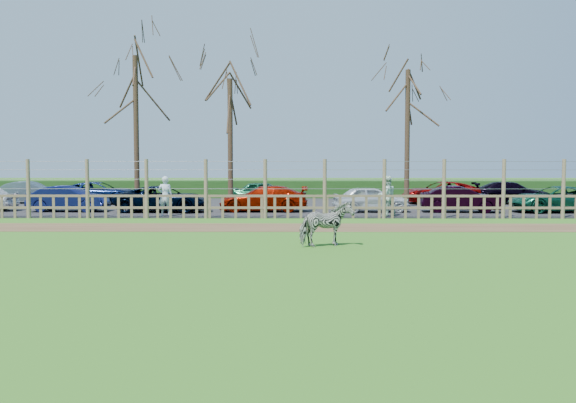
{
  "coord_description": "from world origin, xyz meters",
  "views": [
    {
      "loc": [
        1.17,
        -18.89,
        2.6
      ],
      "look_at": [
        1.0,
        2.5,
        1.1
      ],
      "focal_mm": 40.0,
      "sensor_mm": 36.0,
      "label": 1
    }
  ],
  "objects_px": {
    "car_2": "(163,199)",
    "car_5": "(461,199)",
    "tree_left": "(136,95)",
    "car_12": "(441,192)",
    "car_7": "(30,192)",
    "car_6": "(556,199)",
    "tree_mid": "(230,111)",
    "car_1": "(68,199)",
    "car_4": "(371,199)",
    "zebra": "(326,224)",
    "visitor_b": "(387,196)",
    "car_8": "(99,193)",
    "crow": "(325,226)",
    "visitor_a": "(165,196)",
    "tree_right": "(408,105)",
    "car_10": "(265,192)",
    "car_3": "(264,199)",
    "car_13": "(512,193)"
  },
  "relations": [
    {
      "from": "tree_right",
      "to": "car_1",
      "type": "relative_size",
      "value": 2.02
    },
    {
      "from": "car_1",
      "to": "car_2",
      "type": "height_order",
      "value": "same"
    },
    {
      "from": "car_5",
      "to": "car_13",
      "type": "distance_m",
      "value": 6.73
    },
    {
      "from": "car_3",
      "to": "car_13",
      "type": "bearing_deg",
      "value": 111.27
    },
    {
      "from": "crow",
      "to": "car_8",
      "type": "bearing_deg",
      "value": 135.47
    },
    {
      "from": "crow",
      "to": "car_8",
      "type": "distance_m",
      "value": 16.43
    },
    {
      "from": "car_3",
      "to": "car_4",
      "type": "relative_size",
      "value": 1.17
    },
    {
      "from": "tree_mid",
      "to": "car_8",
      "type": "height_order",
      "value": "tree_mid"
    },
    {
      "from": "car_2",
      "to": "car_7",
      "type": "xyz_separation_m",
      "value": [
        -8.48,
        5.55,
        0.0
      ]
    },
    {
      "from": "car_5",
      "to": "car_6",
      "type": "height_order",
      "value": "same"
    },
    {
      "from": "visitor_a",
      "to": "car_7",
      "type": "distance_m",
      "value": 11.83
    },
    {
      "from": "car_3",
      "to": "car_5",
      "type": "bearing_deg",
      "value": 88.75
    },
    {
      "from": "tree_left",
      "to": "car_3",
      "type": "relative_size",
      "value": 1.9
    },
    {
      "from": "visitor_b",
      "to": "car_2",
      "type": "relative_size",
      "value": 0.4
    },
    {
      "from": "visitor_b",
      "to": "car_8",
      "type": "xyz_separation_m",
      "value": [
        -14.63,
        6.98,
        -0.26
      ]
    },
    {
      "from": "car_3",
      "to": "zebra",
      "type": "bearing_deg",
      "value": 12.22
    },
    {
      "from": "car_12",
      "to": "visitor_b",
      "type": "bearing_deg",
      "value": -35.67
    },
    {
      "from": "tree_mid",
      "to": "car_5",
      "type": "xyz_separation_m",
      "value": [
        10.91,
        -2.82,
        -4.23
      ]
    },
    {
      "from": "car_7",
      "to": "car_13",
      "type": "xyz_separation_m",
      "value": [
        26.42,
        -0.35,
        0.0
      ]
    },
    {
      "from": "visitor_a",
      "to": "car_10",
      "type": "bearing_deg",
      "value": -119.1
    },
    {
      "from": "car_1",
      "to": "car_10",
      "type": "height_order",
      "value": "same"
    },
    {
      "from": "tree_right",
      "to": "car_10",
      "type": "xyz_separation_m",
      "value": [
        -7.38,
        2.2,
        -4.6
      ]
    },
    {
      "from": "tree_left",
      "to": "car_6",
      "type": "relative_size",
      "value": 1.82
    },
    {
      "from": "visitor_a",
      "to": "car_7",
      "type": "height_order",
      "value": "visitor_a"
    },
    {
      "from": "car_10",
      "to": "tree_right",
      "type": "bearing_deg",
      "value": -104.66
    },
    {
      "from": "car_10",
      "to": "car_12",
      "type": "distance_m",
      "value": 9.68
    },
    {
      "from": "car_2",
      "to": "car_5",
      "type": "xyz_separation_m",
      "value": [
        13.78,
        -0.09,
        0.0
      ]
    },
    {
      "from": "zebra",
      "to": "crow",
      "type": "height_order",
      "value": "zebra"
    },
    {
      "from": "car_4",
      "to": "car_12",
      "type": "height_order",
      "value": "same"
    },
    {
      "from": "tree_left",
      "to": "car_12",
      "type": "bearing_deg",
      "value": 13.41
    },
    {
      "from": "car_10",
      "to": "visitor_b",
      "type": "bearing_deg",
      "value": -140.86
    },
    {
      "from": "zebra",
      "to": "visitor_a",
      "type": "height_order",
      "value": "visitor_a"
    },
    {
      "from": "tree_right",
      "to": "car_6",
      "type": "bearing_deg",
      "value": -27.27
    },
    {
      "from": "car_4",
      "to": "tree_left",
      "type": "bearing_deg",
      "value": 75.23
    },
    {
      "from": "car_8",
      "to": "visitor_a",
      "type": "bearing_deg",
      "value": -146.08
    },
    {
      "from": "car_4",
      "to": "zebra",
      "type": "bearing_deg",
      "value": 160.66
    },
    {
      "from": "zebra",
      "to": "car_7",
      "type": "relative_size",
      "value": 0.42
    },
    {
      "from": "car_3",
      "to": "car_10",
      "type": "distance_m",
      "value": 5.21
    },
    {
      "from": "car_3",
      "to": "car_6",
      "type": "bearing_deg",
      "value": 89.66
    },
    {
      "from": "tree_mid",
      "to": "car_3",
      "type": "relative_size",
      "value": 1.65
    },
    {
      "from": "tree_mid",
      "to": "car_13",
      "type": "bearing_deg",
      "value": 9.3
    },
    {
      "from": "tree_mid",
      "to": "car_5",
      "type": "bearing_deg",
      "value": -14.51
    },
    {
      "from": "visitor_b",
      "to": "car_10",
      "type": "relative_size",
      "value": 0.49
    },
    {
      "from": "car_5",
      "to": "car_12",
      "type": "distance_m",
      "value": 5.61
    },
    {
      "from": "tree_right",
      "to": "visitor_b",
      "type": "distance_m",
      "value": 7.0
    },
    {
      "from": "visitor_a",
      "to": "car_5",
      "type": "relative_size",
      "value": 0.47
    },
    {
      "from": "car_1",
      "to": "car_5",
      "type": "xyz_separation_m",
      "value": [
        18.25,
        -0.23,
        0.0
      ]
    },
    {
      "from": "crow",
      "to": "car_1",
      "type": "relative_size",
      "value": 0.07
    },
    {
      "from": "tree_left",
      "to": "car_5",
      "type": "height_order",
      "value": "tree_left"
    },
    {
      "from": "car_2",
      "to": "car_5",
      "type": "relative_size",
      "value": 1.19
    }
  ]
}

